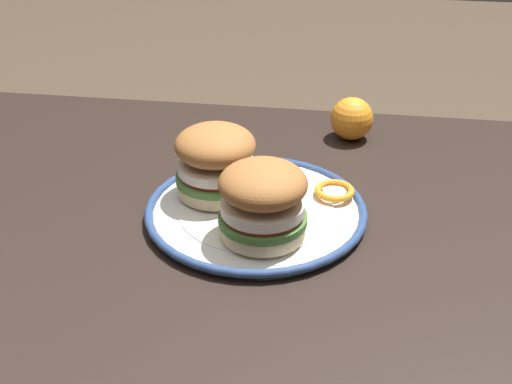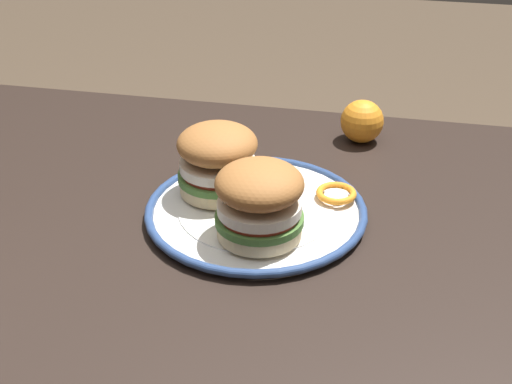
% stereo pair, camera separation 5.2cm
% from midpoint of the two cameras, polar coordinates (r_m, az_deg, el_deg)
% --- Properties ---
extents(dining_table, '(1.18, 0.86, 0.70)m').
position_cam_midpoint_polar(dining_table, '(0.99, -3.08, -8.36)').
color(dining_table, black).
rests_on(dining_table, ground).
extents(dinner_plate, '(0.31, 0.31, 0.02)m').
position_cam_midpoint_polar(dinner_plate, '(0.96, -1.56, -1.60)').
color(dinner_plate, white).
rests_on(dinner_plate, dining_table).
extents(sandwich_half_left, '(0.16, 0.16, 0.10)m').
position_cam_midpoint_polar(sandwich_half_left, '(0.87, -1.15, -0.67)').
color(sandwich_half_left, beige).
rests_on(sandwich_half_left, dinner_plate).
extents(sandwich_half_right, '(0.16, 0.16, 0.10)m').
position_cam_midpoint_polar(sandwich_half_right, '(0.97, -4.88, 2.61)').
color(sandwich_half_right, beige).
rests_on(sandwich_half_right, dinner_plate).
extents(orange_peel_curled, '(0.07, 0.07, 0.01)m').
position_cam_midpoint_polar(orange_peel_curled, '(0.99, 4.95, 0.07)').
color(orange_peel_curled, orange).
rests_on(orange_peel_curled, dinner_plate).
extents(orange_peel_strip_long, '(0.06, 0.07, 0.01)m').
position_cam_midpoint_polar(orange_peel_strip_long, '(1.03, 0.32, 1.44)').
color(orange_peel_strip_long, orange).
rests_on(orange_peel_strip_long, dinner_plate).
extents(whole_orange, '(0.07, 0.07, 0.07)m').
position_cam_midpoint_polar(whole_orange, '(1.18, 6.61, 5.99)').
color(whole_orange, orange).
rests_on(whole_orange, dining_table).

